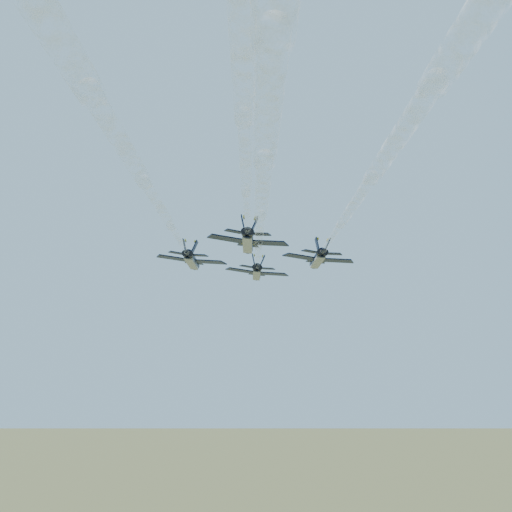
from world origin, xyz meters
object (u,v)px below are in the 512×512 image
(jet_right, at_px, (317,259))
(jet_slot, at_px, (248,242))
(jet_lead, at_px, (257,273))
(jet_left, at_px, (192,261))

(jet_right, xyz_separation_m, jet_slot, (-7.81, -16.38, 0.00))
(jet_right, height_order, jet_slot, same)
(jet_lead, relative_size, jet_slot, 1.00)
(jet_left, xyz_separation_m, jet_slot, (14.15, -10.86, 0.00))
(jet_left, xyz_separation_m, jet_right, (21.96, 5.52, 0.00))
(jet_right, bearing_deg, jet_slot, -133.21)
(jet_left, bearing_deg, jet_lead, 44.98)
(jet_lead, xyz_separation_m, jet_right, (14.25, -9.42, 0.00))
(jet_lead, xyz_separation_m, jet_left, (-7.71, -14.93, 0.00))
(jet_left, distance_m, jet_right, 22.64)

